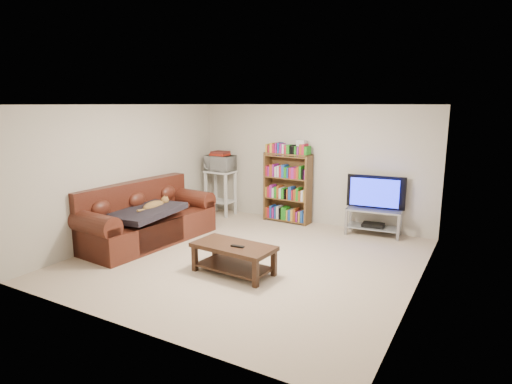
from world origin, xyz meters
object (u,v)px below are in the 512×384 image
Objects in this scene: sofa at (145,221)px; tv_stand at (374,217)px; bookshelf at (287,187)px; coffee_table at (234,253)px.

tv_stand is at bearing 39.00° from sofa.
tv_stand is (3.48, 2.35, -0.02)m from sofa.
sofa is 2.45× the size of tv_stand.
sofa is 1.77× the size of bookshelf.
bookshelf is at bearing 60.18° from sofa.
sofa is at bearing 171.12° from coffee_table.
sofa is 2.25m from coffee_table.
sofa is 2.06× the size of coffee_table.
coffee_table is 3.12m from tv_stand.
bookshelf is (-0.52, 2.91, 0.43)m from coffee_table.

